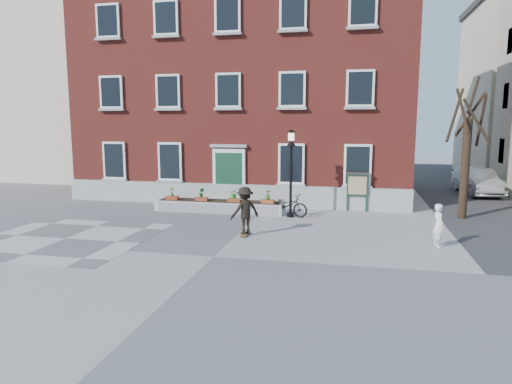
% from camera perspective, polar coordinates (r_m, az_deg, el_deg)
% --- Properties ---
extents(ground, '(100.00, 100.00, 0.00)m').
position_cam_1_polar(ground, '(14.68, -5.33, -8.05)').
color(ground, gray).
rests_on(ground, ground).
extents(checker_patch, '(6.00, 6.00, 0.01)m').
position_cam_1_polar(checker_patch, '(18.20, -22.70, -5.39)').
color(checker_patch, '#5B5B5D').
rests_on(checker_patch, ground).
extents(distant_building, '(10.00, 12.00, 13.00)m').
position_cam_1_polar(distant_building, '(40.23, -21.75, 11.33)').
color(distant_building, beige).
rests_on(distant_building, ground).
extents(bicycle, '(2.07, 1.11, 1.03)m').
position_cam_1_polar(bicycle, '(20.69, 3.87, -1.64)').
color(bicycle, black).
rests_on(bicycle, ground).
extents(parked_car, '(2.09, 4.85, 1.55)m').
position_cam_1_polar(parked_car, '(29.87, 25.93, 1.19)').
color(parked_car, '#B8BBBD').
rests_on(parked_car, ground).
extents(bystander, '(0.48, 0.62, 1.50)m').
position_cam_1_polar(bystander, '(16.76, 21.84, -3.89)').
color(bystander, white).
rests_on(bystander, ground).
extents(brick_building, '(18.40, 10.85, 12.60)m').
position_cam_1_polar(brick_building, '(28.15, -0.61, 12.93)').
color(brick_building, maroon).
rests_on(brick_building, ground).
extents(planter_assembly, '(6.20, 1.12, 1.15)m').
position_cam_1_polar(planter_assembly, '(21.86, -4.58, -1.66)').
color(planter_assembly, silver).
rests_on(planter_assembly, ground).
extents(bare_tree, '(1.83, 1.83, 6.16)m').
position_cam_1_polar(bare_tree, '(21.93, 24.79, 4.16)').
color(bare_tree, '#322216').
rests_on(bare_tree, ground).
extents(lamp_post, '(0.40, 0.40, 3.93)m').
position_cam_1_polar(lamp_post, '(20.31, 4.40, 3.92)').
color(lamp_post, black).
rests_on(lamp_post, ground).
extents(notice_board, '(1.10, 0.16, 1.87)m').
position_cam_1_polar(notice_board, '(22.25, 12.56, 0.84)').
color(notice_board, '#1B3627').
rests_on(notice_board, ground).
extents(skateboarder, '(1.30, 1.25, 1.85)m').
position_cam_1_polar(skateboarder, '(17.07, -1.39, -2.32)').
color(skateboarder, brown).
rests_on(skateboarder, ground).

